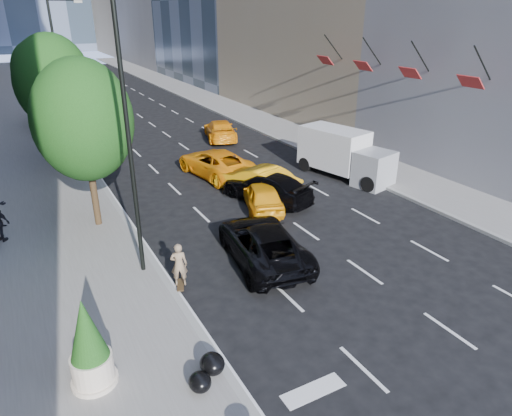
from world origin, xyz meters
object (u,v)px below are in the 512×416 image
city_bus (84,115)px  black_sedan_mercedes (266,187)px  skateboarder (179,267)px  black_sedan_lincoln (263,243)px  planter_shrub (89,345)px  box_truck (344,154)px

city_bus → black_sedan_mercedes: bearing=-58.5°
skateboarder → black_sedan_lincoln: 3.61m
black_sedan_mercedes → city_bus: bearing=-91.5°
black_sedan_lincoln → planter_shrub: 8.17m
skateboarder → black_sedan_mercedes: 8.83m
skateboarder → box_truck: box_truck is taller
city_bus → planter_shrub: 27.72m
box_truck → planter_shrub: (-16.37, -10.22, -0.03)m
city_bus → box_truck: bearing=-41.8°
black_sedan_lincoln → planter_shrub: bearing=36.3°
black_sedan_lincoln → city_bus: bearing=-74.3°
black_sedan_mercedes → city_bus: city_bus is taller
skateboarder → black_sedan_mercedes: size_ratio=0.31×
city_bus → planter_shrub: (-4.43, -27.37, -0.36)m
city_bus → box_truck: city_bus is taller
skateboarder → box_truck: 14.44m
black_sedan_lincoln → black_sedan_mercedes: black_sedan_lincoln is taller
skateboarder → black_sedan_mercedes: (6.80, 5.63, -0.06)m
skateboarder → city_bus: 23.95m
black_sedan_lincoln → box_truck: box_truck is taller
black_sedan_mercedes → box_truck: bearing=171.3°
skateboarder → planter_shrub: (-3.63, -3.45, 0.56)m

